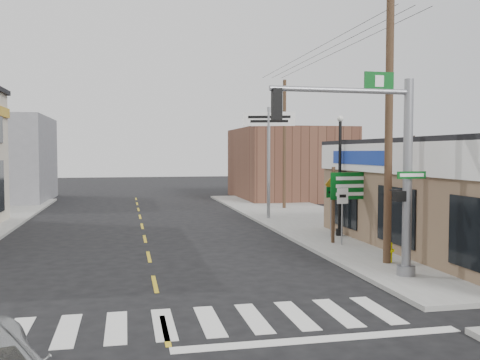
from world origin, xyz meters
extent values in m
plane|color=black|center=(0.00, 0.00, 0.00)|extent=(140.00, 140.00, 0.00)
cube|color=gray|center=(9.00, 13.00, 0.07)|extent=(6.00, 38.00, 0.13)
cube|color=gold|center=(0.00, 8.00, 0.01)|extent=(0.12, 56.00, 0.01)
cube|color=silver|center=(0.00, 0.40, 0.01)|extent=(11.00, 2.20, 0.01)
cube|color=brown|center=(12.00, 30.00, 2.80)|extent=(8.00, 10.00, 5.60)
cylinder|color=gray|center=(7.20, 2.99, 2.97)|extent=(0.27, 0.27, 5.69)
cylinder|color=gray|center=(5.11, 2.99, 5.44)|extent=(4.17, 0.15, 0.15)
cube|color=black|center=(3.23, 2.99, 5.01)|extent=(0.27, 0.21, 0.85)
cube|color=#064813|center=(7.20, 2.77, 3.07)|extent=(0.90, 0.04, 0.21)
cube|color=#064813|center=(6.25, 2.99, 5.72)|extent=(0.90, 0.05, 0.52)
cube|color=black|center=(6.95, 2.94, 2.45)|extent=(0.30, 0.25, 0.30)
cube|color=#4C3523|center=(7.24, 8.72, 1.63)|extent=(0.11, 0.11, 3.01)
cube|color=#4C3523|center=(8.63, 8.72, 1.63)|extent=(0.11, 0.11, 3.01)
cube|color=#105233|center=(7.93, 8.66, 2.39)|extent=(1.72, 0.05, 1.07)
cylinder|color=#C3CA00|center=(7.60, 4.79, 0.40)|extent=(0.20, 0.20, 0.55)
sphere|color=#C3CA00|center=(7.60, 4.79, 0.71)|extent=(0.22, 0.22, 0.22)
cylinder|color=gray|center=(8.20, 10.93, 1.37)|extent=(0.06, 0.06, 2.48)
cube|color=#C2871B|center=(8.20, 10.90, 2.31)|extent=(1.05, 0.03, 1.05)
cylinder|color=black|center=(8.20, 10.38, 2.61)|extent=(0.13, 0.13, 4.96)
sphere|color=silver|center=(8.20, 10.38, 5.14)|extent=(0.27, 0.27, 0.27)
cube|color=#14444D|center=(8.73, 10.38, 3.57)|extent=(0.02, 0.53, 1.34)
cylinder|color=gray|center=(6.83, 16.97, 3.14)|extent=(0.18, 0.18, 6.02)
cube|color=white|center=(6.83, 16.97, 5.51)|extent=(2.83, 0.18, 0.75)
cylinder|color=black|center=(9.94, 5.82, 1.75)|extent=(0.20, 0.20, 3.24)
ellipsoid|color=black|center=(10.68, 7.53, 0.56)|extent=(1.15, 1.15, 0.86)
cylinder|color=#402A1D|center=(7.50, 4.74, 4.95)|extent=(0.25, 0.25, 9.64)
cylinder|color=#46241C|center=(9.18, 21.82, 4.22)|extent=(0.21, 0.21, 8.19)
cube|color=#46241C|center=(9.18, 21.82, 7.79)|extent=(1.42, 0.09, 0.09)
camera|label=1|loc=(-0.76, -11.06, 3.72)|focal=40.00mm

